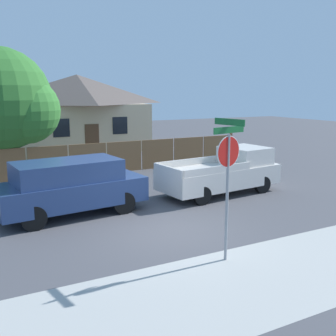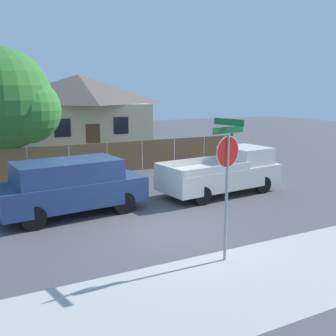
{
  "view_description": "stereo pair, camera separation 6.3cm",
  "coord_description": "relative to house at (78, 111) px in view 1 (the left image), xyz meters",
  "views": [
    {
      "loc": [
        -5.09,
        -9.73,
        4.02
      ],
      "look_at": [
        0.62,
        1.2,
        1.6
      ],
      "focal_mm": 42.0,
      "sensor_mm": 36.0,
      "label": 1
    },
    {
      "loc": [
        -5.03,
        -9.76,
        4.02
      ],
      "look_at": [
        0.62,
        1.2,
        1.6
      ],
      "focal_mm": 42.0,
      "sensor_mm": 36.0,
      "label": 2
    }
  ],
  "objects": [
    {
      "name": "ground_plane",
      "position": [
        -2.05,
        -17.32,
        -2.66
      ],
      "size": [
        80.0,
        80.0,
        0.0
      ],
      "primitive_type": "plane",
      "color": "#47474C"
    },
    {
      "name": "oak_tree",
      "position": [
        -5.38,
        -7.81,
        0.88
      ],
      "size": [
        4.93,
        4.69,
        5.99
      ],
      "color": "brown",
      "rests_on": "ground"
    },
    {
      "name": "sidewalk_strip",
      "position": [
        -2.05,
        -20.92,
        -2.66
      ],
      "size": [
        36.0,
        3.2,
        0.01
      ],
      "color": "#A3A39E",
      "rests_on": "ground"
    },
    {
      "name": "house",
      "position": [
        0.0,
        0.0,
        0.0
      ],
      "size": [
        9.03,
        6.63,
        5.13
      ],
      "color": "beige",
      "rests_on": "ground"
    },
    {
      "name": "stop_sign",
      "position": [
        -1.77,
        -19.78,
        -0.33
      ],
      "size": [
        0.97,
        0.88,
        3.41
      ],
      "rotation": [
        0.0,
        0.0,
        0.21
      ],
      "color": "gray",
      "rests_on": "ground"
    },
    {
      "name": "red_suv",
      "position": [
        -4.19,
        -14.54,
        -1.67
      ],
      "size": [
        4.9,
        2.35,
        1.83
      ],
      "rotation": [
        0.0,
        0.0,
        0.1
      ],
      "color": "navy",
      "rests_on": "ground"
    },
    {
      "name": "wooden_fence",
      "position": [
        0.01,
        -8.61,
        -1.89
      ],
      "size": [
        13.35,
        0.12,
        1.63
      ],
      "color": "brown",
      "rests_on": "ground"
    },
    {
      "name": "orange_pickup",
      "position": [
        1.93,
        -14.52,
        -1.82
      ],
      "size": [
        5.12,
        2.42,
        1.78
      ],
      "rotation": [
        0.0,
        0.0,
        0.1
      ],
      "color": "silver",
      "rests_on": "ground"
    }
  ]
}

